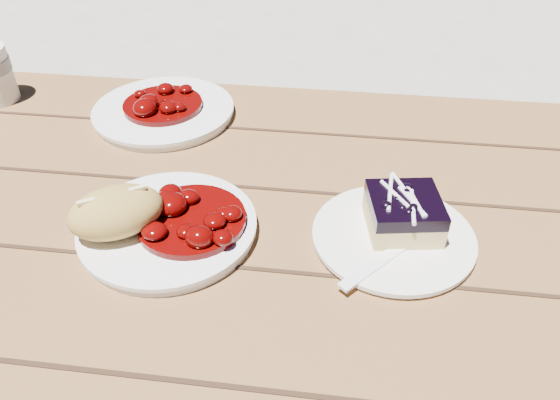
# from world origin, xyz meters

# --- Properties ---
(picnic_table) EXTENTS (2.00, 1.55, 0.75)m
(picnic_table) POSITION_xyz_m (0.00, -0.00, 0.59)
(picnic_table) COLOR brown
(picnic_table) RESTS_ON ground
(main_plate) EXTENTS (0.22, 0.22, 0.02)m
(main_plate) POSITION_xyz_m (0.26, -0.03, 0.76)
(main_plate) COLOR white
(main_plate) RESTS_ON picnic_table
(goulash_stew) EXTENTS (0.14, 0.14, 0.04)m
(goulash_stew) POSITION_xyz_m (0.29, -0.02, 0.79)
(goulash_stew) COLOR #540303
(goulash_stew) RESTS_ON main_plate
(bread_roll) EXTENTS (0.14, 0.13, 0.06)m
(bread_roll) POSITION_xyz_m (0.20, -0.05, 0.80)
(bread_roll) COLOR #B39044
(bread_roll) RESTS_ON main_plate
(dessert_plate) EXTENTS (0.20, 0.20, 0.01)m
(dessert_plate) POSITION_xyz_m (0.54, -0.01, 0.76)
(dessert_plate) COLOR white
(dessert_plate) RESTS_ON picnic_table
(blueberry_cake) EXTENTS (0.10, 0.10, 0.05)m
(blueberry_cake) POSITION_xyz_m (0.55, 0.01, 0.78)
(blueberry_cake) COLOR #DBBD77
(blueberry_cake) RESTS_ON dessert_plate
(fork_dessert) EXTENTS (0.12, 0.14, 0.00)m
(fork_dessert) POSITION_xyz_m (0.52, -0.06, 0.76)
(fork_dessert) COLOR white
(fork_dessert) RESTS_ON dessert_plate
(second_plate) EXTENTS (0.23, 0.23, 0.02)m
(second_plate) POSITION_xyz_m (0.16, 0.27, 0.76)
(second_plate) COLOR white
(second_plate) RESTS_ON picnic_table
(second_stew) EXTENTS (0.13, 0.13, 0.04)m
(second_stew) POSITION_xyz_m (0.16, 0.27, 0.79)
(second_stew) COLOR #540303
(second_stew) RESTS_ON second_plate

